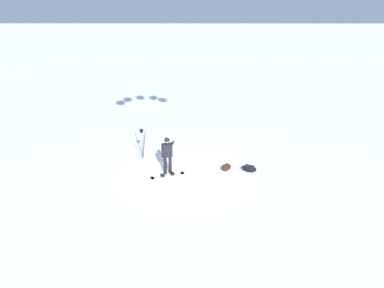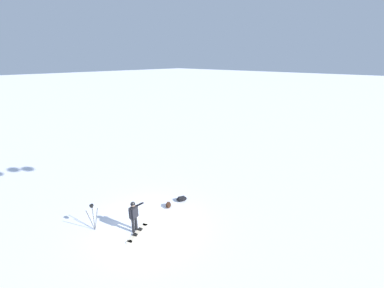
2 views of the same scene
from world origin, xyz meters
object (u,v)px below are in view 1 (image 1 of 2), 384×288
snowboard (168,175)px  snowboarder (167,152)px  gear_bag_large (249,168)px  camera_tripod (142,138)px  gear_bag_small (226,167)px

snowboard → snowboarder: bearing=-0.6°
snowboarder → gear_bag_large: snowboarder is taller
camera_tripod → gear_bag_small: camera_tripod is taller
snowboarder → gear_bag_large: size_ratio=2.25×
snowboard → gear_bag_small: bearing=-77.8°
gear_bag_large → gear_bag_small: (0.10, 1.00, 0.00)m
snowboard → gear_bag_small: gear_bag_small is taller
gear_bag_large → gear_bag_small: gear_bag_small is taller
snowboarder → camera_tripod: snowboarder is taller
snowboard → gear_bag_large: size_ratio=2.21×
gear_bag_large → camera_tripod: (1.35, 4.87, 0.90)m
snowboarder → gear_bag_small: bearing=-82.3°
snowboarder → gear_bag_small: 2.73m
gear_bag_large → camera_tripod: size_ratio=0.52×
camera_tripod → gear_bag_small: 4.17m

